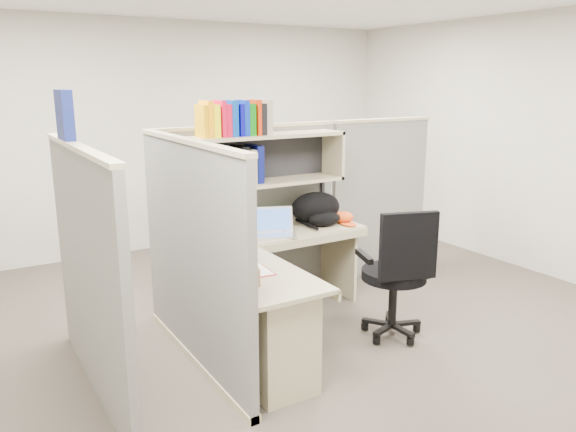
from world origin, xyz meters
TOP-DOWN VIEW (x-y plane):
  - ground at (0.00, 0.00)m, footprint 6.00×6.00m
  - room_shell at (0.00, 0.00)m, footprint 6.00×6.00m
  - cubicle at (-0.37, 0.45)m, footprint 3.79×1.84m
  - desk at (-0.41, -0.29)m, footprint 1.74×1.75m
  - laptop at (0.00, 0.42)m, footprint 0.43×0.43m
  - backpack at (0.55, 0.56)m, footprint 0.59×0.52m
  - orange_cap at (0.77, 0.49)m, footprint 0.23×0.25m
  - snack_canister at (-0.48, -0.03)m, footprint 0.11×0.11m
  - tissue_box at (-0.72, -0.50)m, footprint 0.15×0.15m
  - mouse at (0.15, 0.47)m, footprint 0.11×0.08m
  - paper_cup at (0.03, 0.69)m, footprint 0.09×0.09m
  - book_stack at (0.24, 0.79)m, footprint 0.17×0.22m
  - loose_paper at (-0.57, -0.28)m, footprint 0.21×0.27m
  - task_chair at (0.60, -0.44)m, footprint 0.62×0.57m

SIDE VIEW (x-z plane):
  - ground at x=0.00m, z-range 0.00..0.00m
  - task_chair at x=0.60m, z-range -0.16..0.92m
  - desk at x=-0.41m, z-range 0.07..0.80m
  - loose_paper at x=-0.57m, z-range 0.73..0.73m
  - mouse at x=0.15m, z-range 0.73..0.77m
  - orange_cap at x=0.77m, z-range 0.73..0.83m
  - book_stack at x=0.24m, z-range 0.73..0.84m
  - paper_cup at x=0.03m, z-range 0.73..0.84m
  - snack_canister at x=-0.48m, z-range 0.73..0.84m
  - tissue_box at x=-0.72m, z-range 0.73..0.92m
  - laptop at x=0.00m, z-range 0.73..0.97m
  - backpack at x=0.55m, z-range 0.73..1.02m
  - cubicle at x=-0.37m, z-range -0.07..1.88m
  - room_shell at x=0.00m, z-range -1.38..4.62m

